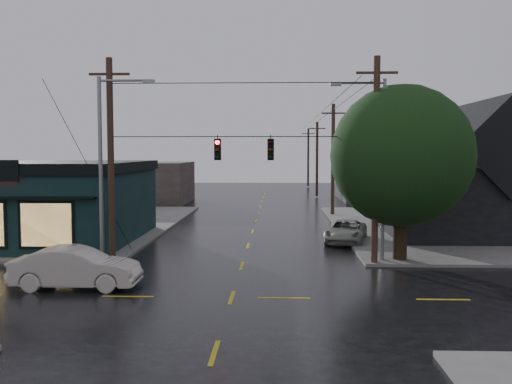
{
  "coord_description": "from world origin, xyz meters",
  "views": [
    {
      "loc": [
        1.75,
        -21.37,
        5.58
      ],
      "look_at": [
        0.71,
        5.78,
        3.64
      ],
      "focal_mm": 40.0,
      "sensor_mm": 36.0,
      "label": 1
    }
  ],
  "objects_px": {
    "sedan_cream": "(76,268)",
    "suv_silver": "(346,231)",
    "utility_pole_nw": "(113,263)",
    "utility_pole_ne": "(374,265)",
    "corner_tree": "(402,156)"
  },
  "relations": [
    {
      "from": "utility_pole_ne",
      "to": "suv_silver",
      "type": "bearing_deg",
      "value": 94.66
    },
    {
      "from": "utility_pole_nw",
      "to": "sedan_cream",
      "type": "height_order",
      "value": "utility_pole_nw"
    },
    {
      "from": "corner_tree",
      "to": "utility_pole_ne",
      "type": "distance_m",
      "value": 5.6
    },
    {
      "from": "utility_pole_nw",
      "to": "utility_pole_ne",
      "type": "bearing_deg",
      "value": 0.0
    },
    {
      "from": "corner_tree",
      "to": "utility_pole_nw",
      "type": "xyz_separation_m",
      "value": [
        -14.42,
        -0.86,
        -5.35
      ]
    },
    {
      "from": "sedan_cream",
      "to": "corner_tree",
      "type": "bearing_deg",
      "value": -67.49
    },
    {
      "from": "utility_pole_nw",
      "to": "utility_pole_ne",
      "type": "distance_m",
      "value": 13.0
    },
    {
      "from": "sedan_cream",
      "to": "suv_silver",
      "type": "bearing_deg",
      "value": -45.94
    },
    {
      "from": "utility_pole_ne",
      "to": "suv_silver",
      "type": "relative_size",
      "value": 2.07
    },
    {
      "from": "utility_pole_nw",
      "to": "sedan_cream",
      "type": "relative_size",
      "value": 1.97
    },
    {
      "from": "utility_pole_nw",
      "to": "suv_silver",
      "type": "height_order",
      "value": "utility_pole_nw"
    },
    {
      "from": "corner_tree",
      "to": "sedan_cream",
      "type": "bearing_deg",
      "value": -156.93
    },
    {
      "from": "corner_tree",
      "to": "suv_silver",
      "type": "height_order",
      "value": "corner_tree"
    },
    {
      "from": "corner_tree",
      "to": "suv_silver",
      "type": "bearing_deg",
      "value": 108.08
    },
    {
      "from": "corner_tree",
      "to": "utility_pole_ne",
      "type": "bearing_deg",
      "value": -149.0
    }
  ]
}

